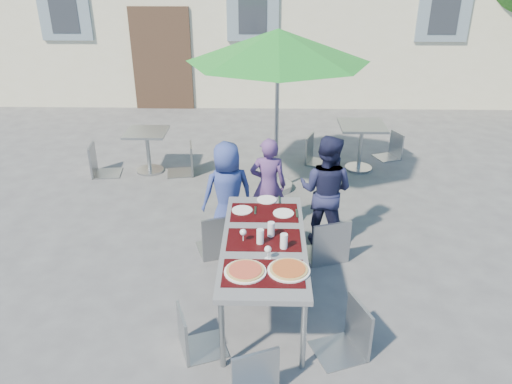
{
  "coord_description": "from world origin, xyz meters",
  "views": [
    {
      "loc": [
        0.32,
        -3.6,
        3.24
      ],
      "look_at": [
        0.21,
        1.39,
        0.82
      ],
      "focal_mm": 35.0,
      "sensor_mm": 36.0,
      "label": 1
    }
  ],
  "objects_px": {
    "child_0": "(228,193)",
    "bg_chair_l_0": "(97,141)",
    "dining_table": "(264,245)",
    "chair_4": "(352,302)",
    "bg_chair_l_1": "(316,133)",
    "chair_3": "(191,307)",
    "bg_chair_r_1": "(394,131)",
    "pizza_near_left": "(245,271)",
    "child_2": "(326,191)",
    "chair_1": "(278,199)",
    "chair_0": "(218,208)",
    "cafe_table_1": "(361,138)",
    "child_1": "(268,186)",
    "cafe_table_0": "(148,145)",
    "chair_5": "(260,357)",
    "bg_chair_r_0": "(184,141)",
    "pizza_near_right": "(289,270)",
    "chair_2": "(329,214)",
    "patio_umbrella": "(278,47)"
  },
  "relations": [
    {
      "from": "chair_5",
      "to": "chair_2",
      "type": "bearing_deg",
      "value": 70.56
    },
    {
      "from": "dining_table",
      "to": "chair_1",
      "type": "relative_size",
      "value": 1.8
    },
    {
      "from": "chair_4",
      "to": "cafe_table_1",
      "type": "relative_size",
      "value": 1.2
    },
    {
      "from": "pizza_near_right",
      "to": "bg_chair_r_0",
      "type": "xyz_separation_m",
      "value": [
        -1.5,
        3.81,
        -0.23
      ]
    },
    {
      "from": "patio_umbrella",
      "to": "cafe_table_0",
      "type": "distance_m",
      "value": 2.7
    },
    {
      "from": "chair_3",
      "to": "bg_chair_l_1",
      "type": "xyz_separation_m",
      "value": [
        1.44,
        4.47,
        0.03
      ]
    },
    {
      "from": "pizza_near_left",
      "to": "chair_2",
      "type": "xyz_separation_m",
      "value": [
        0.88,
        1.35,
        -0.17
      ]
    },
    {
      "from": "chair_5",
      "to": "bg_chair_r_1",
      "type": "bearing_deg",
      "value": 67.63
    },
    {
      "from": "chair_2",
      "to": "bg_chair_l_0",
      "type": "relative_size",
      "value": 1.06
    },
    {
      "from": "chair_1",
      "to": "bg_chair_r_0",
      "type": "xyz_separation_m",
      "value": [
        -1.43,
        2.13,
        -0.07
      ]
    },
    {
      "from": "child_2",
      "to": "chair_5",
      "type": "xyz_separation_m",
      "value": [
        -0.74,
        -2.52,
        -0.17
      ]
    },
    {
      "from": "chair_4",
      "to": "chair_0",
      "type": "bearing_deg",
      "value": 129.47
    },
    {
      "from": "dining_table",
      "to": "bg_chair_l_0",
      "type": "relative_size",
      "value": 1.93
    },
    {
      "from": "pizza_near_right",
      "to": "pizza_near_left",
      "type": "bearing_deg",
      "value": -175.86
    },
    {
      "from": "bg_chair_r_1",
      "to": "bg_chair_r_0",
      "type": "bearing_deg",
      "value": -167.53
    },
    {
      "from": "dining_table",
      "to": "cafe_table_1",
      "type": "bearing_deg",
      "value": 66.4
    },
    {
      "from": "chair_1",
      "to": "bg_chair_l_0",
      "type": "relative_size",
      "value": 1.07
    },
    {
      "from": "chair_0",
      "to": "bg_chair_l_1",
      "type": "xyz_separation_m",
      "value": [
        1.36,
        2.88,
        -0.09
      ]
    },
    {
      "from": "chair_5",
      "to": "patio_umbrella",
      "type": "height_order",
      "value": "patio_umbrella"
    },
    {
      "from": "child_0",
      "to": "chair_3",
      "type": "distance_m",
      "value": 1.96
    },
    {
      "from": "chair_2",
      "to": "child_0",
      "type": "bearing_deg",
      "value": 158.85
    },
    {
      "from": "dining_table",
      "to": "cafe_table_0",
      "type": "xyz_separation_m",
      "value": [
        -1.88,
        3.34,
        -0.25
      ]
    },
    {
      "from": "chair_4",
      "to": "bg_chair_l_1",
      "type": "xyz_separation_m",
      "value": [
        0.07,
        4.44,
        -0.02
      ]
    },
    {
      "from": "chair_3",
      "to": "cafe_table_0",
      "type": "relative_size",
      "value": 1.24
    },
    {
      "from": "child_2",
      "to": "bg_chair_l_0",
      "type": "xyz_separation_m",
      "value": [
        -3.36,
        1.98,
        -0.13
      ]
    },
    {
      "from": "pizza_near_left",
      "to": "child_2",
      "type": "bearing_deg",
      "value": 63.74
    },
    {
      "from": "pizza_near_left",
      "to": "bg_chair_r_0",
      "type": "bearing_deg",
      "value": 106.34
    },
    {
      "from": "chair_0",
      "to": "patio_umbrella",
      "type": "bearing_deg",
      "value": 69.29
    },
    {
      "from": "pizza_near_left",
      "to": "child_0",
      "type": "bearing_deg",
      "value": 99.06
    },
    {
      "from": "chair_3",
      "to": "bg_chair_r_0",
      "type": "distance_m",
      "value": 4.04
    },
    {
      "from": "chair_0",
      "to": "cafe_table_1",
      "type": "distance_m",
      "value": 3.32
    },
    {
      "from": "child_0",
      "to": "chair_0",
      "type": "relative_size",
      "value": 1.23
    },
    {
      "from": "chair_0",
      "to": "bg_chair_r_0",
      "type": "distance_m",
      "value": 2.5
    },
    {
      "from": "chair_0",
      "to": "chair_3",
      "type": "height_order",
      "value": "chair_0"
    },
    {
      "from": "pizza_near_left",
      "to": "bg_chair_l_0",
      "type": "relative_size",
      "value": 0.38
    },
    {
      "from": "child_1",
      "to": "bg_chair_r_1",
      "type": "height_order",
      "value": "child_1"
    },
    {
      "from": "pizza_near_left",
      "to": "chair_2",
      "type": "height_order",
      "value": "chair_2"
    },
    {
      "from": "bg_chair_l_1",
      "to": "child_1",
      "type": "bearing_deg",
      "value": -109.05
    },
    {
      "from": "chair_0",
      "to": "chair_4",
      "type": "distance_m",
      "value": 2.02
    },
    {
      "from": "pizza_near_left",
      "to": "child_1",
      "type": "height_order",
      "value": "child_1"
    },
    {
      "from": "chair_1",
      "to": "cafe_table_0",
      "type": "height_order",
      "value": "chair_1"
    },
    {
      "from": "cafe_table_1",
      "to": "bg_chair_l_1",
      "type": "height_order",
      "value": "bg_chair_l_1"
    },
    {
      "from": "dining_table",
      "to": "chair_2",
      "type": "distance_m",
      "value": 1.09
    },
    {
      "from": "chair_3",
      "to": "chair_4",
      "type": "bearing_deg",
      "value": 1.55
    },
    {
      "from": "dining_table",
      "to": "bg_chair_r_1",
      "type": "xyz_separation_m",
      "value": [
        2.19,
        4.06,
        -0.21
      ]
    },
    {
      "from": "child_0",
      "to": "chair_4",
      "type": "bearing_deg",
      "value": 102.03
    },
    {
      "from": "child_0",
      "to": "bg_chair_l_0",
      "type": "bearing_deg",
      "value": -61.68
    },
    {
      "from": "chair_0",
      "to": "patio_umbrella",
      "type": "height_order",
      "value": "patio_umbrella"
    },
    {
      "from": "pizza_near_left",
      "to": "bg_chair_r_1",
      "type": "distance_m",
      "value": 5.17
    },
    {
      "from": "chair_0",
      "to": "child_0",
      "type": "bearing_deg",
      "value": 77.04
    }
  ]
}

